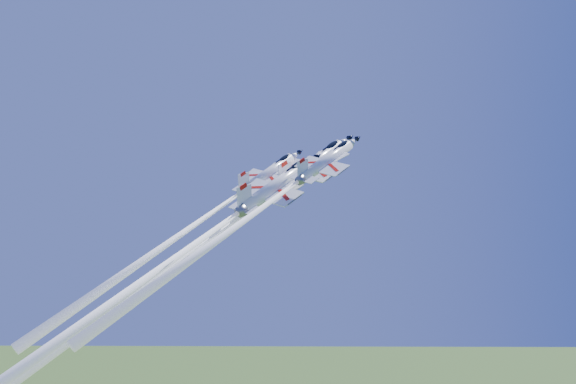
{
  "coord_description": "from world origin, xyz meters",
  "views": [
    {
      "loc": [
        1.09,
        -99.55,
        93.44
      ],
      "look_at": [
        0.0,
        0.0,
        94.13
      ],
      "focal_mm": 40.0,
      "sensor_mm": 36.0,
      "label": 1
    }
  ],
  "objects_px": {
    "jet_right": "(245,220)",
    "jet_slot": "(132,289)",
    "jet_left": "(187,230)",
    "jet_lead": "(193,251)"
  },
  "relations": [
    {
      "from": "jet_right",
      "to": "jet_slot",
      "type": "xyz_separation_m",
      "value": [
        -14.49,
        -2.2,
        -8.84
      ]
    },
    {
      "from": "jet_left",
      "to": "jet_right",
      "type": "xyz_separation_m",
      "value": [
        9.44,
        -9.97,
        1.89
      ]
    },
    {
      "from": "jet_lead",
      "to": "jet_left",
      "type": "xyz_separation_m",
      "value": [
        -1.49,
        3.53,
        2.74
      ]
    },
    {
      "from": "jet_left",
      "to": "jet_slot",
      "type": "relative_size",
      "value": 0.68
    },
    {
      "from": "jet_right",
      "to": "jet_slot",
      "type": "height_order",
      "value": "jet_right"
    },
    {
      "from": "jet_lead",
      "to": "jet_left",
      "type": "bearing_deg",
      "value": 158.6
    },
    {
      "from": "jet_right",
      "to": "jet_slot",
      "type": "relative_size",
      "value": 0.65
    },
    {
      "from": "jet_lead",
      "to": "jet_right",
      "type": "height_order",
      "value": "jet_lead"
    },
    {
      "from": "jet_lead",
      "to": "jet_slot",
      "type": "relative_size",
      "value": 0.96
    },
    {
      "from": "jet_left",
      "to": "jet_right",
      "type": "distance_m",
      "value": 13.86
    }
  ]
}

